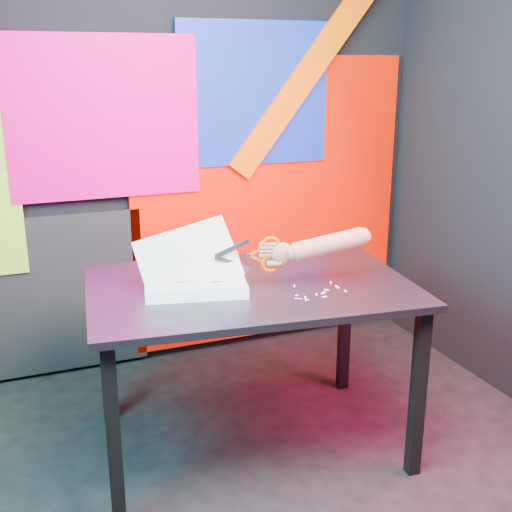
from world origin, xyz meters
name	(u,v)px	position (x,y,z in m)	size (l,w,h in m)	color
room	(263,153)	(0.00, 0.00, 1.35)	(3.01, 3.01, 2.71)	black
backdrop	(168,191)	(0.06, 1.46, 0.96)	(2.88, 0.05, 2.08)	#ED1000
work_table	(250,302)	(0.14, 0.48, 0.67)	(1.39, 1.01, 0.75)	black
printout_stack	(195,282)	(-0.09, 0.49, 0.78)	(0.44, 0.37, 0.30)	white
scissors	(266,255)	(0.19, 0.42, 0.88)	(0.26, 0.07, 0.15)	silver
hand_forearm	(320,246)	(0.40, 0.36, 0.91)	(0.43, 0.15, 0.15)	#A85340
paper_clippings	(320,292)	(0.36, 0.28, 0.75)	(0.23, 0.18, 0.00)	white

